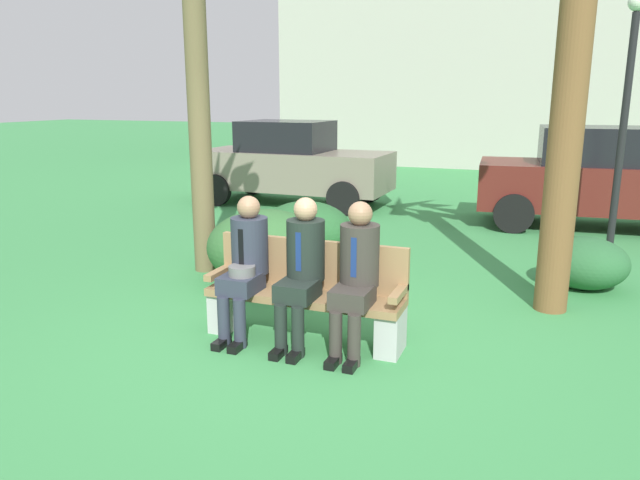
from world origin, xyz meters
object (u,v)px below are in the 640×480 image
seated_man_left (245,260)px  parked_car_near (292,163)px  shrub_mid_lawn (306,230)px  shrub_far_lawn (266,247)px  seated_man_middle (302,264)px  shrub_near_bench (585,263)px  seated_man_right (356,270)px  street_lamp (627,99)px  building_backdrop (513,24)px  park_bench (307,294)px  parked_car_far (599,179)px

seated_man_left → parked_car_near: bearing=110.0°
shrub_mid_lawn → shrub_far_lawn: size_ratio=0.89×
seated_man_left → seated_man_middle: size_ratio=0.99×
shrub_near_bench → seated_man_right: bearing=-126.2°
shrub_near_bench → street_lamp: bearing=77.4°
seated_man_right → building_backdrop: 18.45m
seated_man_middle → seated_man_right: 0.50m
street_lamp → shrub_mid_lawn: bearing=-155.7°
seated_man_right → shrub_near_bench: seated_man_right is taller
park_bench → shrub_far_lawn: (-1.07, 1.37, 0.02)m
street_lamp → shrub_far_lawn: bearing=-143.0°
seated_man_right → shrub_near_bench: size_ratio=1.37×
seated_man_middle → shrub_far_lawn: size_ratio=0.93×
seated_man_middle → street_lamp: size_ratio=0.38×
park_bench → parked_car_far: bearing=65.7°
seated_man_right → shrub_mid_lawn: (-1.56, 2.69, -0.34)m
seated_man_right → shrub_mid_lawn: bearing=120.1°
seated_man_middle → shrub_mid_lawn: 2.91m
seated_man_middle → parked_car_near: bearing=114.2°
seated_man_left → parked_car_far: parked_car_far is taller
park_bench → parked_car_far: size_ratio=0.45×
park_bench → shrub_mid_lawn: bearing=112.3°
seated_man_left → street_lamp: bearing=52.7°
building_backdrop → parked_car_far: bearing=-78.6°
shrub_mid_lawn → parked_car_near: bearing=116.0°
parked_car_far → seated_man_left: bearing=-117.9°
park_bench → street_lamp: (2.85, 4.33, 1.72)m
seated_man_left → building_backdrop: 18.48m
seated_man_right → parked_car_near: size_ratio=0.33×
shrub_mid_lawn → park_bench: bearing=-67.7°
seated_man_left → street_lamp: size_ratio=0.37×
shrub_far_lawn → shrub_near_bench: bearing=18.2°
parked_car_near → shrub_mid_lawn: bearing=-64.0°
building_backdrop → park_bench: bearing=-91.2°
shrub_mid_lawn → building_backdrop: building_backdrop is taller
seated_man_left → shrub_near_bench: (2.99, 2.65, -0.42)m
shrub_mid_lawn → building_backdrop: size_ratio=0.09×
seated_man_right → street_lamp: street_lamp is taller
seated_man_middle → building_backdrop: 18.45m
shrub_near_bench → shrub_mid_lawn: shrub_mid_lawn is taller
seated_man_right → street_lamp: (2.34, 4.45, 1.40)m
shrub_mid_lawn → shrub_near_bench: bearing=-0.7°
seated_man_middle → parked_car_near: (-2.95, 6.56, 0.10)m
shrub_near_bench → building_backdrop: building_backdrop is taller
shrub_mid_lawn → seated_man_middle: bearing=-68.5°
shrub_far_lawn → parked_car_far: size_ratio=0.35×
shrub_near_bench → park_bench: bearing=-134.1°
shrub_far_lawn → seated_man_right: bearing=-43.4°
parked_car_near → street_lamp: 6.30m
seated_man_middle → seated_man_right: seated_man_middle is taller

